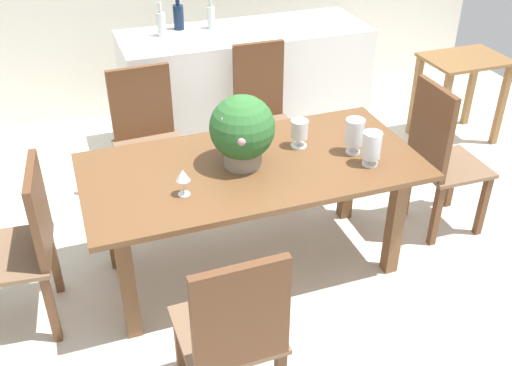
% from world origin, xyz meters
% --- Properties ---
extents(ground_plane, '(7.04, 7.04, 0.00)m').
position_xyz_m(ground_plane, '(0.00, 0.00, 0.00)').
color(ground_plane, silver).
extents(dining_table, '(1.88, 0.92, 0.74)m').
position_xyz_m(dining_table, '(0.00, 0.07, 0.63)').
color(dining_table, brown).
rests_on(dining_table, ground).
extents(chair_far_right, '(0.41, 0.45, 1.04)m').
position_xyz_m(chair_far_right, '(0.42, 1.05, 0.56)').
color(chair_far_right, brown).
rests_on(chair_far_right, ground).
extents(chair_head_end, '(0.52, 0.51, 0.94)m').
position_xyz_m(chair_head_end, '(-1.25, 0.06, 0.53)').
color(chair_head_end, brown).
rests_on(chair_head_end, ground).
extents(chair_far_left, '(0.48, 0.42, 0.98)m').
position_xyz_m(chair_far_left, '(-0.43, 1.04, 0.55)').
color(chair_far_left, brown).
rests_on(chair_far_left, ground).
extents(chair_foot_end, '(0.43, 0.43, 1.04)m').
position_xyz_m(chair_foot_end, '(1.26, 0.07, 0.56)').
color(chair_foot_end, brown).
rests_on(chair_foot_end, ground).
extents(chair_near_left, '(0.45, 0.45, 0.98)m').
position_xyz_m(chair_near_left, '(-0.42, -0.91, 0.54)').
color(chair_near_left, brown).
rests_on(chair_near_left, ground).
extents(flower_centerpiece, '(0.36, 0.36, 0.41)m').
position_xyz_m(flower_centerpiece, '(-0.05, 0.09, 0.95)').
color(flower_centerpiece, gray).
rests_on(flower_centerpiece, dining_table).
extents(crystal_vase_left, '(0.11, 0.11, 0.20)m').
position_xyz_m(crystal_vase_left, '(0.61, -0.15, 0.85)').
color(crystal_vase_left, silver).
rests_on(crystal_vase_left, dining_table).
extents(crystal_vase_center_near, '(0.10, 0.10, 0.17)m').
position_xyz_m(crystal_vase_center_near, '(0.32, 0.17, 0.84)').
color(crystal_vase_center_near, silver).
rests_on(crystal_vase_center_near, dining_table).
extents(crystal_vase_right, '(0.11, 0.11, 0.21)m').
position_xyz_m(crystal_vase_right, '(0.59, 0.00, 0.87)').
color(crystal_vase_right, silver).
rests_on(crystal_vase_right, dining_table).
extents(wine_glass, '(0.07, 0.07, 0.15)m').
position_xyz_m(wine_glass, '(-0.43, -0.10, 0.85)').
color(wine_glass, silver).
rests_on(wine_glass, dining_table).
extents(kitchen_counter, '(1.95, 0.69, 0.95)m').
position_xyz_m(kitchen_counter, '(0.51, 1.68, 0.48)').
color(kitchen_counter, silver).
rests_on(kitchen_counter, ground).
extents(wine_bottle_tall, '(0.08, 0.08, 0.27)m').
position_xyz_m(wine_bottle_tall, '(0.03, 1.88, 1.05)').
color(wine_bottle_tall, '#0F1E38').
rests_on(wine_bottle_tall, kitchen_counter).
extents(wine_bottle_clear, '(0.06, 0.06, 0.25)m').
position_xyz_m(wine_bottle_clear, '(0.27, 1.82, 1.04)').
color(wine_bottle_clear, '#B2BFB7').
rests_on(wine_bottle_clear, kitchen_counter).
extents(wine_bottle_dark, '(0.07, 0.07, 0.25)m').
position_xyz_m(wine_bottle_dark, '(-0.13, 1.77, 1.05)').
color(wine_bottle_dark, '#B2BFB7').
rests_on(wine_bottle_dark, kitchen_counter).
extents(side_table, '(0.65, 0.48, 0.73)m').
position_xyz_m(side_table, '(2.18, 1.11, 0.54)').
color(side_table, brown).
rests_on(side_table, ground).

